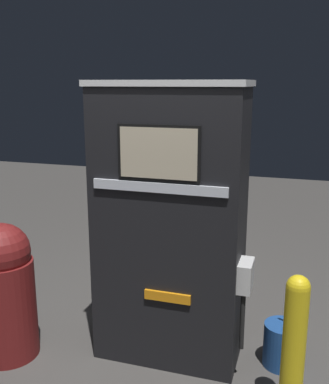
{
  "coord_description": "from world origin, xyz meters",
  "views": [
    {
      "loc": [
        0.87,
        -2.63,
        1.97
      ],
      "look_at": [
        0.0,
        0.12,
        1.26
      ],
      "focal_mm": 42.0,
      "sensor_mm": 36.0,
      "label": 1
    }
  ],
  "objects_px": {
    "gas_pump": "(170,225)",
    "trash_bin": "(4,290)",
    "safety_bollard": "(294,345)",
    "squeegee_bucket": "(282,344)"
  },
  "relations": [
    {
      "from": "gas_pump",
      "to": "trash_bin",
      "type": "relative_size",
      "value": 1.96
    },
    {
      "from": "gas_pump",
      "to": "trash_bin",
      "type": "bearing_deg",
      "value": -161.43
    },
    {
      "from": "safety_bollard",
      "to": "gas_pump",
      "type": "bearing_deg",
      "value": 154.57
    },
    {
      "from": "gas_pump",
      "to": "safety_bollard",
      "type": "xyz_separation_m",
      "value": [
        0.88,
        -0.42,
        -0.51
      ]
    },
    {
      "from": "trash_bin",
      "to": "squeegee_bucket",
      "type": "relative_size",
      "value": 1.44
    },
    {
      "from": "safety_bollard",
      "to": "squeegee_bucket",
      "type": "xyz_separation_m",
      "value": [
        -0.08,
        0.51,
        -0.32
      ]
    },
    {
      "from": "gas_pump",
      "to": "safety_bollard",
      "type": "relative_size",
      "value": 2.16
    },
    {
      "from": "gas_pump",
      "to": "trash_bin",
      "type": "height_order",
      "value": "gas_pump"
    },
    {
      "from": "gas_pump",
      "to": "safety_bollard",
      "type": "bearing_deg",
      "value": -25.43
    },
    {
      "from": "safety_bollard",
      "to": "squeegee_bucket",
      "type": "distance_m",
      "value": 0.61
    }
  ]
}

